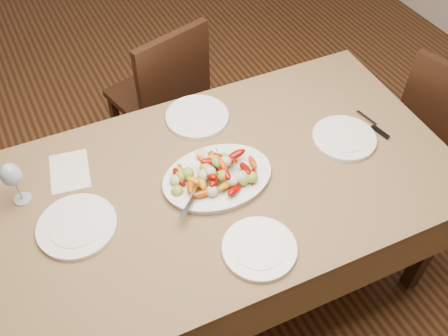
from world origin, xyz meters
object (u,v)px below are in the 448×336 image
dining_table (224,233)px  wine_glass (15,182)px  plate_left (77,226)px  plate_near (259,249)px  plate_right (344,138)px  serving_platter (217,178)px  chair_far (156,95)px  plate_far (197,117)px

dining_table → wine_glass: bearing=160.4°
dining_table → plate_left: size_ratio=6.41×
plate_near → wine_glass: (-0.68, 0.61, 0.09)m
plate_right → plate_left: bearing=176.0°
serving_platter → dining_table: bearing=-5.7°
dining_table → chair_far: chair_far is taller
plate_far → wine_glass: 0.79m
chair_far → plate_left: size_ratio=3.31×
serving_platter → chair_far: bearing=84.8°
chair_far → plate_near: (-0.10, -1.26, 0.29)m
plate_right → wine_glass: bearing=166.7°
plate_right → wine_glass: wine_glass is taller
plate_far → chair_far: bearing=89.8°
chair_far → serving_platter: size_ratio=2.25×
plate_near → dining_table: bearing=83.2°
wine_glass → plate_left: bearing=-56.5°
serving_platter → plate_left: size_ratio=1.47×
serving_platter → plate_near: serving_platter is taller
dining_table → serving_platter: bearing=174.3°
serving_platter → wine_glass: size_ratio=2.06×
plate_far → serving_platter: bearing=-102.9°
plate_far → plate_near: bearing=-97.8°
dining_table → plate_left: 0.70m
plate_far → plate_near: 0.71m
chair_far → dining_table: bearing=72.6°
dining_table → chair_far: size_ratio=1.94×
dining_table → plate_near: (-0.04, -0.35, 0.39)m
plate_left → plate_far: bearing=27.1°
plate_left → wine_glass: 0.28m
plate_right → plate_near: size_ratio=1.02×
serving_platter → plate_right: serving_platter is taller
plate_far → wine_glass: wine_glass is taller
chair_far → plate_far: chair_far is taller
chair_far → serving_platter: 0.96m
plate_right → plate_far: size_ratio=0.97×
chair_far → plate_far: 0.63m
chair_far → plate_near: bearing=71.7°
serving_platter → plate_right: size_ratio=1.59×
plate_left → plate_right: bearing=-4.0°
plate_right → plate_near: bearing=-152.6°
dining_table → plate_right: bearing=-4.5°
dining_table → chair_far: (0.06, 0.91, 0.10)m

